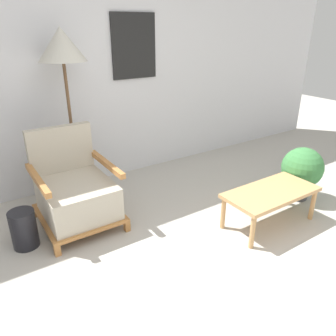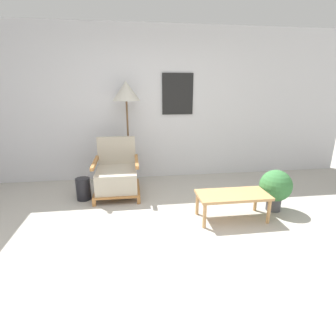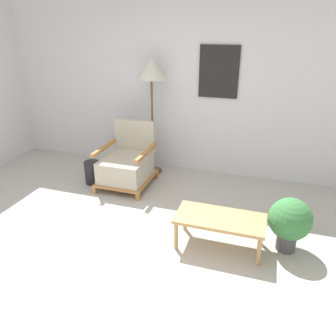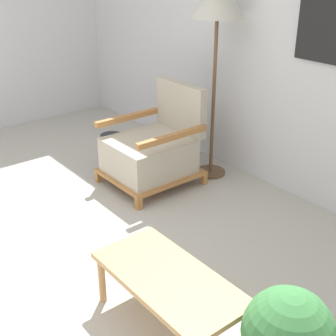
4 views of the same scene
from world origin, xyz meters
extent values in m
plane|color=#B7B2A8|center=(0.00, 0.00, 0.00)|extent=(14.00, 14.00, 0.00)
cube|color=silver|center=(0.00, 2.52, 1.35)|extent=(8.00, 0.06, 2.70)
cube|color=black|center=(0.65, 2.47, 1.55)|extent=(0.56, 0.02, 0.72)
cube|color=#B2753D|center=(-0.79, 1.26, 0.05)|extent=(0.05, 0.05, 0.10)
cube|color=#B2753D|center=(-0.14, 1.26, 0.05)|extent=(0.05, 0.05, 0.10)
cube|color=#B2753D|center=(-0.79, 2.00, 0.05)|extent=(0.05, 0.05, 0.10)
cube|color=#B2753D|center=(-0.14, 2.00, 0.05)|extent=(0.05, 0.05, 0.10)
cube|color=#B2753D|center=(-0.46, 1.63, 0.11)|extent=(0.70, 0.78, 0.03)
cube|color=#BCB29E|center=(-0.46, 1.61, 0.28)|extent=(0.62, 0.68, 0.31)
cube|color=#BCB29E|center=(-0.46, 1.98, 0.66)|extent=(0.62, 0.08, 0.45)
cube|color=#B2753D|center=(-0.78, 1.63, 0.56)|extent=(0.05, 0.72, 0.05)
cube|color=#B2753D|center=(-0.14, 1.63, 0.56)|extent=(0.05, 0.72, 0.05)
cylinder|color=brown|center=(-0.27, 2.20, 0.01)|extent=(0.28, 0.28, 0.03)
cylinder|color=brown|center=(-0.27, 2.20, 0.74)|extent=(0.03, 0.03, 1.43)
cone|color=beige|center=(-0.27, 2.20, 1.61)|extent=(0.46, 0.46, 0.31)
cube|color=tan|center=(1.06, 0.63, 0.34)|extent=(0.92, 0.45, 0.04)
cylinder|color=tan|center=(0.64, 0.44, 0.16)|extent=(0.04, 0.04, 0.32)
cylinder|color=tan|center=(1.48, 0.44, 0.16)|extent=(0.04, 0.04, 0.32)
cylinder|color=tan|center=(0.64, 0.81, 0.16)|extent=(0.04, 0.04, 0.32)
cylinder|color=tan|center=(1.48, 0.81, 0.16)|extent=(0.04, 0.04, 0.32)
cylinder|color=black|center=(-0.98, 1.54, 0.17)|extent=(0.22, 0.22, 0.34)
cylinder|color=#4C4C51|center=(1.74, 0.79, 0.09)|extent=(0.20, 0.20, 0.18)
sphere|color=#3D7F42|center=(1.74, 0.79, 0.37)|extent=(0.44, 0.44, 0.44)
camera|label=1|loc=(-1.24, -1.11, 1.77)|focal=35.00mm
camera|label=2|loc=(-0.20, -2.35, 1.67)|focal=28.00mm
camera|label=3|loc=(1.43, -2.27, 2.19)|focal=35.00mm
camera|label=4|loc=(2.67, -0.66, 1.98)|focal=50.00mm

